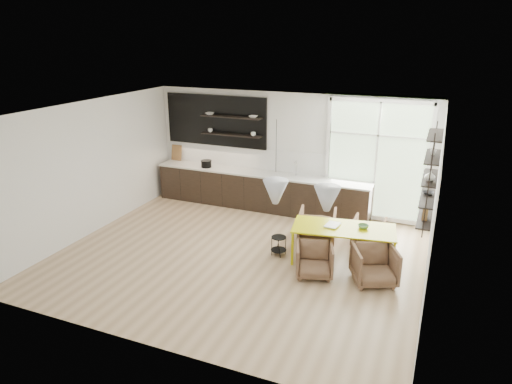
# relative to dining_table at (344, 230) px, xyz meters

# --- Properties ---
(room) EXTENTS (7.02, 6.01, 2.91)m
(room) POSITION_rel_dining_table_xyz_m (-1.37, 0.50, 0.80)
(room) COLOR tan
(room) RESTS_ON ground
(kitchen_run) EXTENTS (5.54, 0.69, 2.75)m
(kitchen_run) POSITION_rel_dining_table_xyz_m (-2.65, 2.09, -0.06)
(kitchen_run) COLOR black
(kitchen_run) RESTS_ON ground
(right_shelving) EXTENTS (0.26, 1.22, 1.90)m
(right_shelving) POSITION_rel_dining_table_xyz_m (1.40, 0.57, 0.99)
(right_shelving) COLOR black
(right_shelving) RESTS_ON ground
(dining_table) EXTENTS (2.05, 1.16, 0.71)m
(dining_table) POSITION_rel_dining_table_xyz_m (0.00, 0.00, 0.00)
(dining_table) COLOR #BDBC03
(dining_table) RESTS_ON ground
(armchair_back_left) EXTENTS (0.89, 0.90, 0.71)m
(armchair_back_left) POSITION_rel_dining_table_xyz_m (-0.69, 0.67, -0.30)
(armchair_back_left) COLOR brown
(armchair_back_left) RESTS_ON ground
(armchair_back_right) EXTENTS (0.64, 0.66, 0.60)m
(armchair_back_right) POSITION_rel_dining_table_xyz_m (0.35, 0.90, -0.36)
(armchair_back_right) COLOR brown
(armchair_back_right) RESTS_ON ground
(armchair_front_left) EXTENTS (0.83, 0.84, 0.62)m
(armchair_front_left) POSITION_rel_dining_table_xyz_m (-0.36, -0.75, -0.35)
(armchair_front_left) COLOR brown
(armchair_front_left) RESTS_ON ground
(armchair_front_right) EXTENTS (0.97, 0.98, 0.68)m
(armchair_front_right) POSITION_rel_dining_table_xyz_m (0.69, -0.59, -0.32)
(armchair_front_right) COLOR brown
(armchair_front_right) RESTS_ON ground
(wire_stool) EXTENTS (0.31, 0.31, 0.40)m
(wire_stool) POSITION_rel_dining_table_xyz_m (-1.23, -0.23, -0.40)
(wire_stool) COLOR black
(wire_stool) RESTS_ON ground
(table_book) EXTENTS (0.29, 0.36, 0.03)m
(table_book) POSITION_rel_dining_table_xyz_m (-0.35, 0.01, 0.06)
(table_book) COLOR white
(table_book) RESTS_ON dining_table
(table_bowl) EXTENTS (0.27, 0.27, 0.06)m
(table_bowl) POSITION_rel_dining_table_xyz_m (0.34, 0.12, 0.08)
(table_bowl) COLOR #5C8B56
(table_bowl) RESTS_ON dining_table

